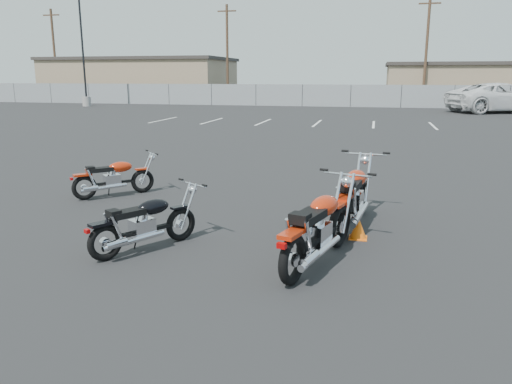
% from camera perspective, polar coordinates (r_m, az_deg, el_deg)
% --- Properties ---
extents(ground, '(120.00, 120.00, 0.00)m').
position_cam_1_polar(ground, '(8.00, -2.40, -5.42)').
color(ground, black).
rests_on(ground, ground).
extents(motorcycle_front_red, '(1.54, 1.56, 0.90)m').
position_cam_1_polar(motorcycle_front_red, '(11.14, -15.96, 1.60)').
color(motorcycle_front_red, black).
rests_on(motorcycle_front_red, ground).
extents(motorcycle_second_black, '(1.34, 1.75, 0.92)m').
position_cam_1_polar(motorcycle_second_black, '(7.57, -12.62, -3.50)').
color(motorcycle_second_black, black).
rests_on(motorcycle_second_black, ground).
extents(motorcycle_third_red, '(0.91, 2.36, 1.16)m').
position_cam_1_polar(motorcycle_third_red, '(8.72, 11.11, -0.49)').
color(motorcycle_third_red, black).
rests_on(motorcycle_third_red, ground).
extents(motorcycle_rear_red, '(1.13, 2.30, 1.14)m').
position_cam_1_polar(motorcycle_rear_red, '(6.86, 7.16, -4.17)').
color(motorcycle_rear_red, black).
rests_on(motorcycle_rear_red, ground).
extents(training_cone_near, '(0.29, 0.29, 0.34)m').
position_cam_1_polar(training_cone_near, '(8.16, 11.62, -4.06)').
color(training_cone_near, '#FF660D').
rests_on(training_cone_near, ground).
extents(light_pole_west, '(0.80, 0.70, 9.97)m').
position_cam_1_polar(light_pole_west, '(44.86, -19.00, 12.54)').
color(light_pole_west, gray).
rests_on(light_pole_west, ground).
extents(chainlink_fence, '(80.06, 0.06, 1.80)m').
position_cam_1_polar(chainlink_fence, '(42.38, 10.77, 10.75)').
color(chainlink_fence, gray).
rests_on(chainlink_fence, ground).
extents(tan_building_west, '(18.40, 10.40, 4.30)m').
position_cam_1_polar(tan_building_west, '(54.86, -12.95, 12.47)').
color(tan_building_west, '#917B5E').
rests_on(tan_building_west, ground).
extents(tan_building_east, '(14.40, 9.40, 3.70)m').
position_cam_1_polar(tan_building_east, '(51.91, 22.65, 11.46)').
color(tan_building_east, '#917B5E').
rests_on(tan_building_east, ground).
extents(utility_pole_a, '(1.80, 0.24, 9.00)m').
position_cam_1_polar(utility_pole_a, '(56.36, -22.04, 14.45)').
color(utility_pole_a, '#402C1E').
rests_on(utility_pole_a, ground).
extents(utility_pole_b, '(1.80, 0.24, 9.00)m').
position_cam_1_polar(utility_pole_b, '(49.39, -3.30, 15.66)').
color(utility_pole_b, '#402C1E').
rests_on(utility_pole_b, ground).
extents(utility_pole_c, '(1.80, 0.24, 9.00)m').
position_cam_1_polar(utility_pole_c, '(46.51, 18.90, 15.16)').
color(utility_pole_c, '#402C1E').
rests_on(utility_pole_c, ground).
extents(parking_line_stripes, '(15.12, 4.00, 0.01)m').
position_cam_1_polar(parking_line_stripes, '(27.79, 3.89, 7.91)').
color(parking_line_stripes, silver).
rests_on(parking_line_stripes, ground).
extents(white_van, '(6.40, 9.13, 3.22)m').
position_cam_1_polar(white_van, '(39.29, 26.33, 10.50)').
color(white_van, silver).
rests_on(white_van, ground).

